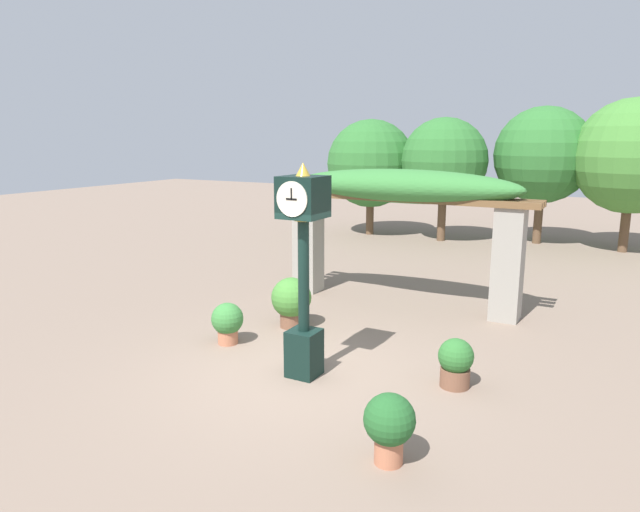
{
  "coord_description": "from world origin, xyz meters",
  "views": [
    {
      "loc": [
        4.19,
        -7.0,
        3.55
      ],
      "look_at": [
        0.11,
        0.48,
        1.76
      ],
      "focal_mm": 32.0,
      "sensor_mm": 36.0,
      "label": 1
    }
  ],
  "objects_px": {
    "potted_plant_near_right": "(227,321)",
    "potted_plant_far_right": "(389,424)",
    "pedestal_clock": "(304,260)",
    "potted_plant_near_left": "(291,300)",
    "potted_plant_far_left": "(456,362)"
  },
  "relations": [
    {
      "from": "pedestal_clock",
      "to": "potted_plant_far_right",
      "type": "height_order",
      "value": "pedestal_clock"
    },
    {
      "from": "potted_plant_near_left",
      "to": "pedestal_clock",
      "type": "bearing_deg",
      "value": -53.75
    },
    {
      "from": "potted_plant_near_left",
      "to": "potted_plant_far_right",
      "type": "bearing_deg",
      "value": -45.67
    },
    {
      "from": "potted_plant_near_right",
      "to": "potted_plant_far_right",
      "type": "distance_m",
      "value": 4.42
    },
    {
      "from": "pedestal_clock",
      "to": "potted_plant_near_right",
      "type": "height_order",
      "value": "pedestal_clock"
    },
    {
      "from": "potted_plant_far_left",
      "to": "potted_plant_far_right",
      "type": "xyz_separation_m",
      "value": [
        -0.1,
        -2.3,
        0.09
      ]
    },
    {
      "from": "pedestal_clock",
      "to": "potted_plant_near_left",
      "type": "xyz_separation_m",
      "value": [
        -1.34,
        1.83,
        -1.26
      ]
    },
    {
      "from": "pedestal_clock",
      "to": "potted_plant_far_left",
      "type": "relative_size",
      "value": 4.41
    },
    {
      "from": "pedestal_clock",
      "to": "potted_plant_far_left",
      "type": "height_order",
      "value": "pedestal_clock"
    },
    {
      "from": "potted_plant_near_left",
      "to": "potted_plant_far_right",
      "type": "xyz_separation_m",
      "value": [
        3.35,
        -3.43,
        -0.06
      ]
    },
    {
      "from": "potted_plant_far_left",
      "to": "potted_plant_near_right",
      "type": "bearing_deg",
      "value": -177.67
    },
    {
      "from": "potted_plant_near_right",
      "to": "potted_plant_far_right",
      "type": "bearing_deg",
      "value": -28.96
    },
    {
      "from": "potted_plant_near_right",
      "to": "potted_plant_far_left",
      "type": "bearing_deg",
      "value": 2.33
    },
    {
      "from": "pedestal_clock",
      "to": "potted_plant_far_right",
      "type": "xyz_separation_m",
      "value": [
        2.01,
        -1.6,
        -1.32
      ]
    },
    {
      "from": "potted_plant_near_right",
      "to": "potted_plant_far_right",
      "type": "relative_size",
      "value": 0.9
    }
  ]
}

